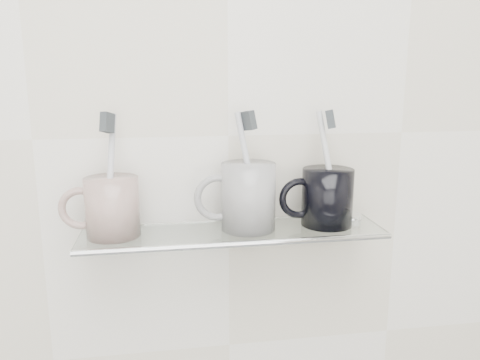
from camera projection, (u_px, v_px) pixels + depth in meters
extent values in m
plane|color=silver|center=(228.00, 136.00, 0.80)|extent=(2.50, 0.00, 2.50)
cube|color=silver|center=(234.00, 232.00, 0.78)|extent=(0.50, 0.12, 0.01)
cylinder|color=silver|center=(239.00, 244.00, 0.72)|extent=(0.50, 0.01, 0.01)
cylinder|color=silver|center=(107.00, 236.00, 0.79)|extent=(0.02, 0.03, 0.02)
cylinder|color=silver|center=(343.00, 224.00, 0.86)|extent=(0.02, 0.03, 0.02)
cylinder|color=silver|center=(112.00, 207.00, 0.74)|extent=(0.10, 0.10, 0.09)
torus|color=silver|center=(81.00, 208.00, 0.73)|extent=(0.07, 0.01, 0.07)
cylinder|color=silver|center=(110.00, 174.00, 0.73)|extent=(0.03, 0.06, 0.19)
cube|color=#303539|center=(107.00, 123.00, 0.71)|extent=(0.02, 0.03, 0.04)
cylinder|color=white|center=(248.00, 196.00, 0.77)|extent=(0.11, 0.11, 0.11)
torus|color=white|center=(218.00, 198.00, 0.77)|extent=(0.08, 0.01, 0.08)
cylinder|color=silver|center=(248.00, 170.00, 0.76)|extent=(0.05, 0.02, 0.19)
cube|color=#303539|center=(249.00, 120.00, 0.75)|extent=(0.03, 0.03, 0.03)
cylinder|color=black|center=(327.00, 197.00, 0.80)|extent=(0.10, 0.10, 0.10)
torus|color=black|center=(299.00, 198.00, 0.79)|extent=(0.07, 0.01, 0.07)
cylinder|color=silver|center=(329.00, 167.00, 0.78)|extent=(0.04, 0.04, 0.19)
cube|color=#303539|center=(331.00, 119.00, 0.77)|extent=(0.02, 0.03, 0.03)
cylinder|color=silver|center=(349.00, 219.00, 0.81)|extent=(0.04, 0.04, 0.02)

